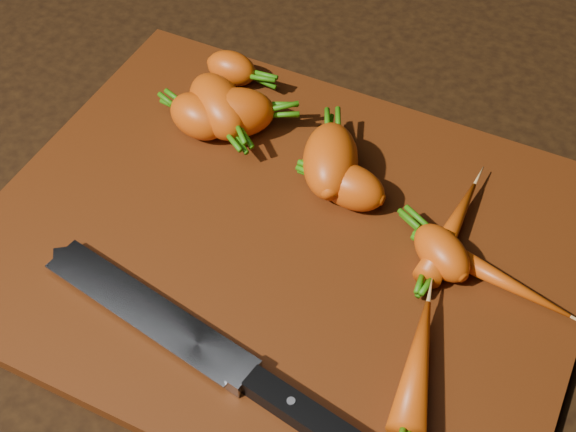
% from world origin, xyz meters
% --- Properties ---
extents(ground, '(2.00, 2.00, 0.01)m').
position_xyz_m(ground, '(0.00, 0.00, -0.01)').
color(ground, black).
extents(cutting_board, '(0.50, 0.40, 0.01)m').
position_xyz_m(cutting_board, '(0.00, 0.00, 0.01)').
color(cutting_board, '#56250C').
rests_on(cutting_board, ground).
extents(carrot_0, '(0.09, 0.08, 0.05)m').
position_xyz_m(carrot_0, '(-0.10, 0.10, 0.04)').
color(carrot_0, '#C34508').
rests_on(carrot_0, cutting_board).
extents(carrot_1, '(0.07, 0.05, 0.04)m').
position_xyz_m(carrot_1, '(-0.13, 0.08, 0.03)').
color(carrot_1, '#C34508').
rests_on(carrot_1, cutting_board).
extents(carrot_2, '(0.10, 0.09, 0.05)m').
position_xyz_m(carrot_2, '(-0.12, 0.10, 0.04)').
color(carrot_2, '#C34508').
rests_on(carrot_2, cutting_board).
extents(carrot_3, '(0.08, 0.10, 0.05)m').
position_xyz_m(carrot_3, '(0.01, 0.08, 0.04)').
color(carrot_3, '#C34508').
rests_on(carrot_3, cutting_board).
extents(carrot_4, '(0.06, 0.04, 0.04)m').
position_xyz_m(carrot_4, '(0.04, 0.06, 0.03)').
color(carrot_4, '#C34508').
rests_on(carrot_4, cutting_board).
extents(carrot_5, '(0.05, 0.03, 0.03)m').
position_xyz_m(carrot_5, '(-0.14, 0.16, 0.03)').
color(carrot_5, '#C34508').
rests_on(carrot_5, cutting_board).
extents(carrot_6, '(0.07, 0.06, 0.03)m').
position_xyz_m(carrot_6, '(0.13, 0.03, 0.03)').
color(carrot_6, '#C34508').
rests_on(carrot_6, cutting_board).
extents(carrot_7, '(0.03, 0.11, 0.02)m').
position_xyz_m(carrot_7, '(0.13, 0.06, 0.02)').
color(carrot_7, '#C34508').
rests_on(carrot_7, cutting_board).
extents(carrot_8, '(0.12, 0.04, 0.02)m').
position_xyz_m(carrot_8, '(0.18, 0.03, 0.02)').
color(carrot_8, '#C34508').
rests_on(carrot_8, cutting_board).
extents(carrot_9, '(0.05, 0.11, 0.03)m').
position_xyz_m(carrot_9, '(0.15, -0.07, 0.03)').
color(carrot_9, '#C34508').
rests_on(carrot_9, cutting_board).
extents(knife, '(0.30, 0.08, 0.02)m').
position_xyz_m(knife, '(-0.05, -0.12, 0.02)').
color(knife, gray).
rests_on(knife, cutting_board).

